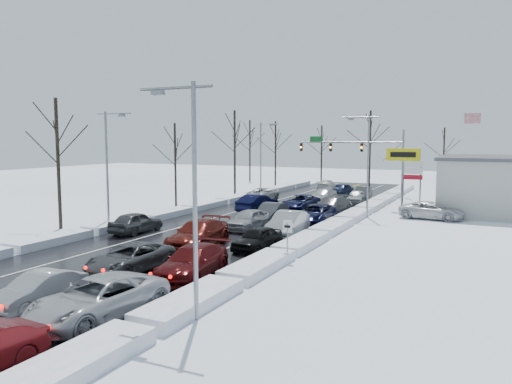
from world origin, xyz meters
The scene contains 44 objects.
ground centered at (0.00, 0.00, 0.00)m, with size 160.00×160.00×0.00m, color white.
road_surface centered at (0.00, 2.00, 0.01)m, with size 14.00×84.00×0.01m, color black.
snow_bank_left centered at (-7.60, 2.00, 0.00)m, with size 1.80×72.00×0.56m, color white.
snow_bank_right centered at (7.60, 2.00, 0.00)m, with size 1.80×72.00×0.56m, color white.
traffic_signal_mast centered at (3.45, 27.99, 5.48)m, with size 13.28×0.39×8.00m.
tires_plus_sign centered at (10.50, 15.99, 4.99)m, with size 3.20×0.34×6.00m.
used_vehicles_sign centered at (10.50, 22.00, 3.32)m, with size 2.20×0.22×4.65m.
speed_limit_sign centered at (8.20, -8.00, 1.63)m, with size 0.55×0.09×2.35m.
flagpole centered at (15.17, 30.00, 5.93)m, with size 1.87×1.20×10.00m.
streetlight_se centered at (8.30, -18.00, 5.31)m, with size 3.20×0.25×9.00m.
streetlight_ne centered at (8.30, 10.00, 5.31)m, with size 3.20×0.25×9.00m.
streetlight_sw centered at (-8.30, -4.00, 5.31)m, with size 3.20×0.25×9.00m.
streetlight_nw centered at (-8.30, 24.00, 5.31)m, with size 3.20×0.25×9.00m.
tree_left_b centered at (-11.50, -6.00, 6.99)m, with size 4.00×4.00×10.00m.
tree_left_c centered at (-10.50, 8.00, 5.94)m, with size 3.40×3.40×8.50m.
tree_left_d centered at (-11.20, 22.00, 7.33)m, with size 4.20×4.20×10.50m.
tree_left_e centered at (-10.80, 34.00, 6.64)m, with size 3.80×3.80×9.50m.
tree_far_a centered at (-18.00, 40.00, 6.99)m, with size 4.00×4.00×10.00m.
tree_far_b centered at (-6.00, 41.00, 6.29)m, with size 3.60×3.60×9.00m.
tree_far_c centered at (2.00, 39.00, 7.68)m, with size 4.40×4.40×11.00m.
tree_far_d centered at (12.00, 40.50, 5.94)m, with size 3.40×3.40×8.50m.
queued_car_1 centered at (1.86, -19.62, 0.00)m, with size 1.49×4.26×1.40m, color #9C9EA4.
queued_car_2 centered at (1.63, -13.59, 0.00)m, with size 2.40×5.21×1.45m, color #3B3D3F.
queued_car_3 centered at (1.67, -7.06, 0.00)m, with size 2.40×5.91×1.72m, color #50100A.
queued_car_4 centered at (1.74, -0.06, 0.00)m, with size 1.86×4.62×1.57m, color #94979B.
queued_car_5 centered at (1.88, 3.94, 0.00)m, with size 1.66×4.77×1.57m, color #3A3C3F.
queued_car_6 centered at (1.59, 11.63, 0.00)m, with size 2.47×5.35×1.49m, color black.
queued_car_7 centered at (1.77, 18.21, 0.00)m, with size 2.09×5.15×1.50m, color #9FA2A7.
queued_car_8 centered at (1.94, 24.61, 0.00)m, with size 1.85×4.59×1.57m, color black.
queued_car_10 centered at (5.07, -19.57, 0.00)m, with size 2.66×5.77×1.60m, color #A6A8AE.
queued_car_11 centered at (5.14, -13.06, 0.00)m, with size 2.19×5.39×1.56m, color #44090A.
queued_car_12 centered at (5.39, -6.07, 0.00)m, with size 1.71×4.24×1.44m, color black.
queued_car_13 centered at (5.34, -0.83, 0.00)m, with size 1.82×5.21×1.72m, color #9A9DA2.
queued_car_14 centered at (5.41, 4.88, 0.00)m, with size 2.56×5.54×1.54m, color black.
queued_car_15 centered at (5.27, 9.88, 0.00)m, with size 2.35×5.78×1.68m, color #44474A.
queued_car_16 centered at (5.29, 18.69, 0.00)m, with size 1.73×4.29×1.46m, color #A3A6AB.
queued_car_17 centered at (5.22, 22.15, 0.00)m, with size 1.61×4.62×1.52m, color #3A3D3F.
oncoming_car_0 centered at (-1.63, 8.65, 0.00)m, with size 1.78×5.12×1.69m, color black.
oncoming_car_1 centered at (-5.09, 17.47, 0.00)m, with size 2.32×5.03×1.40m, color gray.
oncoming_car_2 centered at (-1.93, 31.08, 0.00)m, with size 2.00×4.91×1.43m, color silver.
oncoming_car_3 centered at (-5.16, -4.79, 0.00)m, with size 1.87×4.64×1.58m, color #393C3E.
parked_car_0 centered at (13.81, 11.36, 0.00)m, with size 2.50×5.42×1.51m, color silver.
parked_car_1 centered at (17.18, 15.10, 0.00)m, with size 2.01×4.94×1.43m, color #46484B.
parked_car_2 centered at (15.03, 21.51, 0.00)m, with size 1.90×4.73×1.61m, color black.
Camera 1 is at (18.61, -33.71, 6.90)m, focal length 35.00 mm.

